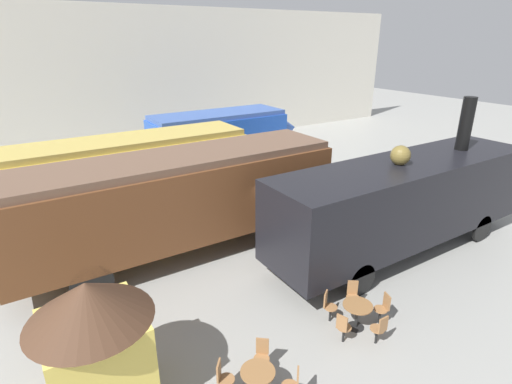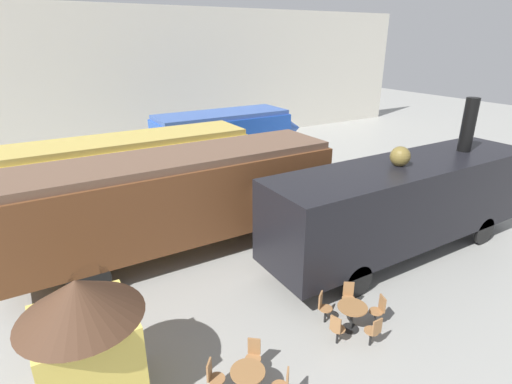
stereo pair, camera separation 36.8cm
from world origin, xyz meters
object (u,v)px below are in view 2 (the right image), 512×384
visitor_person (278,234)px  cafe_table_near (248,379)px  passenger_coach_wooden (179,195)px  ticket_kiosk (86,339)px  passenger_coach_vintage (132,169)px  cafe_table_mid (352,312)px  streamlined_locomotive (232,135)px  steam_locomotive (405,200)px

visitor_person → cafe_table_near: bearing=-129.8°
passenger_coach_wooden → ticket_kiosk: passenger_coach_wooden is taller
passenger_coach_vintage → cafe_table_mid: 10.47m
cafe_table_near → visitor_person: (3.84, 4.61, 0.28)m
streamlined_locomotive → cafe_table_mid: 14.26m
steam_locomotive → ticket_kiosk: bearing=-173.7°
visitor_person → ticket_kiosk: size_ratio=0.51×
cafe_table_near → passenger_coach_vintage: bearing=86.9°
ticket_kiosk → visitor_person: bearing=25.3°
passenger_coach_vintage → visitor_person: 6.82m
passenger_coach_vintage → cafe_table_near: 10.59m
streamlined_locomotive → visitor_person: size_ratio=5.86×
steam_locomotive → cafe_table_near: bearing=-160.9°
passenger_coach_wooden → visitor_person: 3.63m
steam_locomotive → ticket_kiosk: 10.44m
cafe_table_mid → ticket_kiosk: ticket_kiosk is taller
visitor_person → ticket_kiosk: ticket_kiosk is taller
passenger_coach_wooden → ticket_kiosk: size_ratio=3.65×
cafe_table_near → streamlined_locomotive: bearing=63.4°
passenger_coach_vintage → cafe_table_mid: passenger_coach_vintage is taller
steam_locomotive → cafe_table_mid: steam_locomotive is taller
cafe_table_mid → visitor_person: 4.16m
streamlined_locomotive → passenger_coach_vintage: bearing=-150.4°
streamlined_locomotive → ticket_kiosk: bearing=-127.8°
passenger_coach_wooden → visitor_person: size_ratio=7.11×
steam_locomotive → streamlined_locomotive: bearing=92.7°
cafe_table_near → passenger_coach_wooden: bearing=80.4°
passenger_coach_vintage → cafe_table_mid: bearing=-74.3°
steam_locomotive → ticket_kiosk: (-10.37, -1.14, -0.31)m
streamlined_locomotive → passenger_coach_wooden: passenger_coach_wooden is taller
steam_locomotive → cafe_table_mid: (-4.28, -2.16, -1.45)m
passenger_coach_vintage → passenger_coach_wooden: (0.56, -3.85, 0.08)m
passenger_coach_wooden → ticket_kiosk: 6.41m
passenger_coach_wooden → visitor_person: (2.72, -2.01, -1.31)m
passenger_coach_wooden → visitor_person: passenger_coach_wooden is taller
passenger_coach_vintage → visitor_person: size_ratio=6.24×
visitor_person → cafe_table_mid: bearing=-96.6°
passenger_coach_wooden → cafe_table_mid: size_ratio=14.30×
cafe_table_mid → ticket_kiosk: 6.28m
streamlined_locomotive → passenger_coach_wooden: 9.65m
steam_locomotive → ticket_kiosk: steam_locomotive is taller
streamlined_locomotive → passenger_coach_vintage: 7.53m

